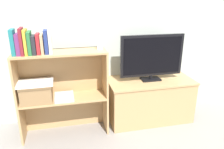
# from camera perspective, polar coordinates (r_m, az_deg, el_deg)

# --- Properties ---
(ground_plane) EXTENTS (16.00, 16.00, 0.00)m
(ground_plane) POSITION_cam_1_polar(r_m,az_deg,el_deg) (2.48, 0.75, -15.15)
(ground_plane) COLOR gray
(wall_back) EXTENTS (10.00, 0.05, 2.40)m
(wall_back) POSITION_cam_1_polar(r_m,az_deg,el_deg) (2.52, -1.85, 14.87)
(wall_back) COLOR #B2BCB2
(wall_back) RESTS_ON ground_plane
(tv_stand) EXTENTS (0.99, 0.48, 0.50)m
(tv_stand) POSITION_cam_1_polar(r_m,az_deg,el_deg) (2.67, 9.68, -6.38)
(tv_stand) COLOR tan
(tv_stand) RESTS_ON ground_plane
(tv) EXTENTS (0.73, 0.14, 0.52)m
(tv) POSITION_cam_1_polar(r_m,az_deg,el_deg) (2.48, 10.40, 4.63)
(tv) COLOR black
(tv) RESTS_ON tv_stand
(bookshelf_lower_tier) EXTENTS (0.89, 0.28, 0.43)m
(bookshelf_lower_tier) POSITION_cam_1_polar(r_m,az_deg,el_deg) (2.45, -12.19, -8.56)
(bookshelf_lower_tier) COLOR tan
(bookshelf_lower_tier) RESTS_ON ground_plane
(bookshelf_upper_tier) EXTENTS (0.89, 0.28, 0.49)m
(bookshelf_upper_tier) POSITION_cam_1_polar(r_m,az_deg,el_deg) (2.27, -13.04, 1.70)
(bookshelf_upper_tier) COLOR tan
(bookshelf_upper_tier) RESTS_ON bookshelf_lower_tier
(book_teal) EXTENTS (0.04, 0.12, 0.23)m
(book_teal) POSITION_cam_1_polar(r_m,az_deg,el_deg) (2.15, -24.42, 7.65)
(book_teal) COLOR #1E7075
(book_teal) RESTS_ON bookshelf_upper_tier
(book_plum) EXTENTS (0.04, 0.13, 0.19)m
(book_plum) POSITION_cam_1_polar(r_m,az_deg,el_deg) (2.15, -23.28, 7.24)
(book_plum) COLOR #6B2D66
(book_plum) RESTS_ON bookshelf_upper_tier
(book_maroon) EXTENTS (0.03, 0.15, 0.24)m
(book_maroon) POSITION_cam_1_polar(r_m,az_deg,el_deg) (2.14, -22.47, 7.99)
(book_maroon) COLOR maroon
(book_maroon) RESTS_ON bookshelf_upper_tier
(book_mustard) EXTENTS (0.02, 0.16, 0.23)m
(book_mustard) POSITION_cam_1_polar(r_m,az_deg,el_deg) (2.13, -21.58, 7.89)
(book_mustard) COLOR gold
(book_mustard) RESTS_ON bookshelf_upper_tier
(book_forest) EXTENTS (0.03, 0.15, 0.21)m
(book_forest) POSITION_cam_1_polar(r_m,az_deg,el_deg) (2.13, -20.68, 7.70)
(book_forest) COLOR #286638
(book_forest) RESTS_ON bookshelf_upper_tier
(book_charcoal) EXTENTS (0.03, 0.14, 0.17)m
(book_charcoal) POSITION_cam_1_polar(r_m,az_deg,el_deg) (2.13, -19.68, 7.31)
(book_charcoal) COLOR #232328
(book_charcoal) RESTS_ON bookshelf_upper_tier
(book_crimson) EXTENTS (0.03, 0.12, 0.19)m
(book_crimson) POSITION_cam_1_polar(r_m,az_deg,el_deg) (2.12, -18.70, 7.62)
(book_crimson) COLOR #B22328
(book_crimson) RESTS_ON bookshelf_upper_tier
(book_tan) EXTENTS (0.02, 0.15, 0.18)m
(book_tan) POSITION_cam_1_polar(r_m,az_deg,el_deg) (2.12, -17.77, 7.60)
(book_tan) COLOR tan
(book_tan) RESTS_ON bookshelf_upper_tier
(book_navy) EXTENTS (0.03, 0.12, 0.21)m
(book_navy) POSITION_cam_1_polar(r_m,az_deg,el_deg) (2.11, -16.81, 8.16)
(book_navy) COLOR navy
(book_navy) RESTS_ON bookshelf_upper_tier
(book_ivory) EXTENTS (0.03, 0.12, 0.24)m
(book_ivory) POSITION_cam_1_polar(r_m,az_deg,el_deg) (2.11, -15.91, 8.54)
(book_ivory) COLOR silver
(book_ivory) RESTS_ON bookshelf_upper_tier
(baby_monitor) EXTENTS (0.05, 0.03, 0.13)m
(baby_monitor) POSITION_cam_1_polar(r_m,az_deg,el_deg) (2.18, -3.24, 7.88)
(baby_monitor) COLOR white
(baby_monitor) RESTS_ON bookshelf_upper_tier
(storage_basket_left) EXTENTS (0.30, 0.25, 0.18)m
(storage_basket_left) POSITION_cam_1_polar(r_m,az_deg,el_deg) (2.29, -19.11, -4.17)
(storage_basket_left) COLOR #937047
(storage_basket_left) RESTS_ON bookshelf_lower_tier
(laptop) EXTENTS (0.34, 0.23, 0.02)m
(laptop) POSITION_cam_1_polar(r_m,az_deg,el_deg) (2.26, -19.38, -2.04)
(laptop) COLOR white
(laptop) RESTS_ON storage_basket_left
(magazine_stack) EXTENTS (0.19, 0.21, 0.04)m
(magazine_stack) POSITION_cam_1_polar(r_m,az_deg,el_deg) (2.30, -12.37, -5.71)
(magazine_stack) COLOR #B2B2B7
(magazine_stack) RESTS_ON bookshelf_lower_tier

